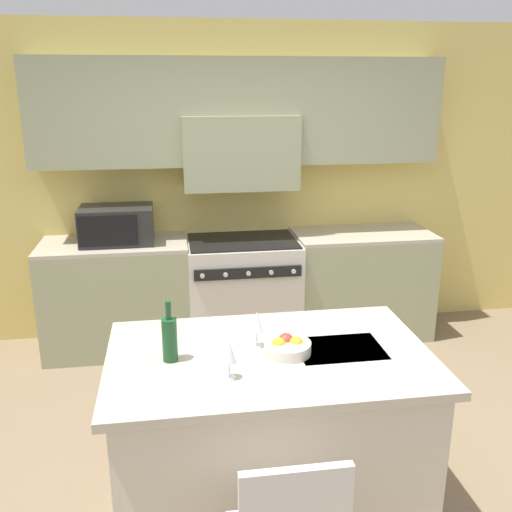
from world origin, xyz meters
The scene contains 10 objects.
ground_plane centered at (0.00, 0.00, 0.00)m, with size 10.00×10.00×0.00m, color #7A664C.
back_cabinetry centered at (0.00, 2.20, 1.59)m, with size 10.00×0.46×2.70m.
back_counter centered at (0.00, 1.95, 0.47)m, with size 3.34×0.62×0.95m.
range_stove centered at (0.00, 1.93, 0.46)m, with size 0.94×0.70×0.93m.
microwave centered at (-1.03, 1.95, 1.10)m, with size 0.58×0.39×0.30m.
kitchen_island centered at (-0.12, -0.09, 0.45)m, with size 1.64×1.03×0.89m.
wine_bottle centered at (-0.62, -0.09, 1.01)m, with size 0.08×0.08×0.32m.
wine_glass_near centered at (-0.35, -0.31, 1.03)m, with size 0.07×0.07×0.19m.
wine_glass_far centered at (-0.18, 0.00, 1.03)m, with size 0.07×0.07×0.19m.
fruit_bowl centered at (-0.04, -0.10, 0.93)m, with size 0.24×0.24×0.09m.
Camera 1 is at (-0.59, -2.67, 2.22)m, focal length 40.00 mm.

